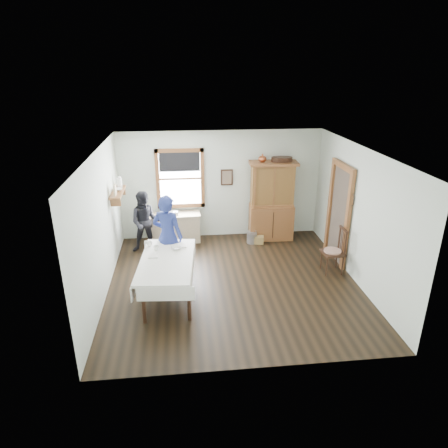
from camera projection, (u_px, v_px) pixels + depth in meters
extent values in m
cube|color=black|center=(233.00, 282.00, 8.16)|extent=(5.00, 5.00, 0.01)
cube|color=white|center=(235.00, 151.00, 7.16)|extent=(5.00, 5.00, 0.01)
cube|color=white|center=(221.00, 185.00, 9.97)|extent=(5.00, 0.01, 2.70)
cube|color=white|center=(258.00, 288.00, 5.35)|extent=(5.00, 0.01, 2.70)
cube|color=white|center=(101.00, 226.00, 7.41)|extent=(0.01, 5.00, 2.70)
cube|color=white|center=(359.00, 216.00, 7.91)|extent=(0.01, 5.00, 2.70)
cube|color=white|center=(180.00, 178.00, 9.78)|extent=(1.00, 0.02, 1.30)
cube|color=#94552D|center=(179.00, 150.00, 9.50)|extent=(1.18, 0.06, 0.09)
cube|color=#94552D|center=(181.00, 206.00, 10.01)|extent=(1.18, 0.06, 0.09)
cube|color=#94552D|center=(158.00, 179.00, 9.70)|extent=(0.09, 0.06, 1.48)
cube|color=#94552D|center=(202.00, 178.00, 9.81)|extent=(0.09, 0.06, 1.48)
cube|color=black|center=(180.00, 162.00, 9.58)|extent=(0.98, 0.03, 0.46)
cube|color=#4C4036|center=(339.00, 215.00, 8.81)|extent=(0.03, 0.90, 2.10)
cube|color=#94552D|center=(347.00, 224.00, 8.33)|extent=(0.08, 0.12, 2.10)
cube|color=#94552D|center=(330.00, 208.00, 9.27)|extent=(0.08, 0.12, 2.10)
cube|color=#94552D|center=(344.00, 166.00, 8.39)|extent=(0.08, 1.14, 0.12)
cube|color=#94552D|center=(118.00, 192.00, 8.73)|extent=(0.24, 1.00, 0.04)
cube|color=#94552D|center=(116.00, 202.00, 8.40)|extent=(0.22, 0.03, 0.18)
cube|color=#94552D|center=(121.00, 191.00, 9.14)|extent=(0.22, 0.03, 0.18)
cube|color=#C5AE89|center=(115.00, 190.00, 8.41)|extent=(0.03, 0.22, 0.24)
cylinder|color=white|center=(119.00, 182.00, 9.01)|extent=(0.12, 0.12, 0.22)
cube|color=#321B11|center=(227.00, 177.00, 9.87)|extent=(0.30, 0.04, 0.40)
torus|color=black|center=(352.00, 194.00, 8.05)|extent=(0.01, 0.27, 0.27)
cube|color=#C5AE89|center=(175.00, 228.00, 9.94)|extent=(1.30, 0.54, 0.73)
cube|color=#94552D|center=(272.00, 201.00, 9.91)|extent=(1.19, 0.62, 1.98)
cube|color=white|center=(167.00, 278.00, 7.56)|extent=(1.17, 2.00, 0.77)
cube|color=#321B11|center=(333.00, 250.00, 8.40)|extent=(0.49, 0.49, 1.01)
cube|color=#999BA1|center=(252.00, 238.00, 9.94)|extent=(0.33, 0.33, 0.27)
cube|color=#A3814A|center=(257.00, 239.00, 9.95)|extent=(0.37, 0.30, 0.19)
imported|color=navy|center=(168.00, 239.00, 8.17)|extent=(0.70, 0.60, 1.63)
imported|color=black|center=(146.00, 224.00, 9.31)|extent=(0.66, 0.52, 1.36)
imported|color=white|center=(149.00, 243.00, 7.98)|extent=(0.13, 0.13, 0.09)
imported|color=white|center=(156.00, 248.00, 7.79)|extent=(0.12, 0.12, 0.10)
imported|color=white|center=(176.00, 248.00, 7.84)|extent=(0.28, 0.28, 0.05)
imported|color=#796451|center=(163.00, 214.00, 9.76)|extent=(0.28, 0.29, 0.02)
imported|color=white|center=(172.00, 212.00, 9.81)|extent=(0.25, 0.25, 0.06)
imported|color=white|center=(118.00, 189.00, 8.76)|extent=(0.22, 0.22, 0.05)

